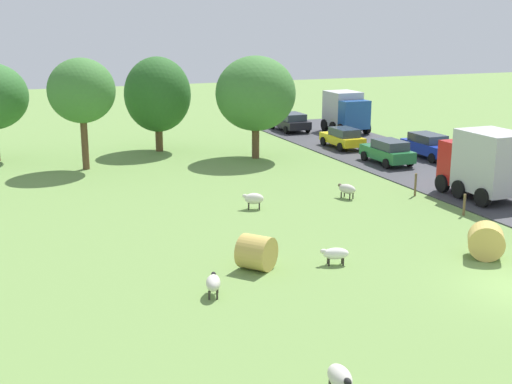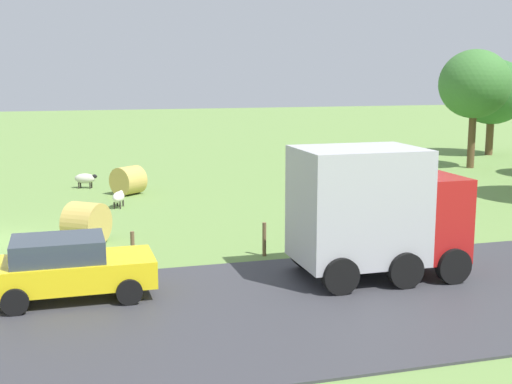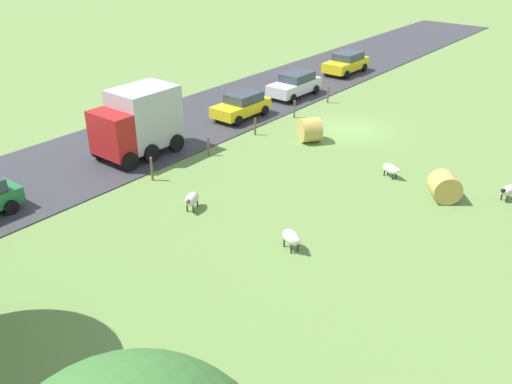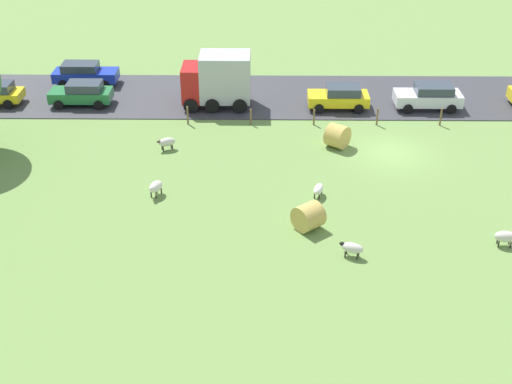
{
  "view_description": "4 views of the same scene",
  "coord_description": "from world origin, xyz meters",
  "px_view_note": "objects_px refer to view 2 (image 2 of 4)",
  "views": [
    {
      "loc": [
        -17.11,
        -17.14,
        9.21
      ],
      "look_at": [
        -6.02,
        10.5,
        1.62
      ],
      "focal_mm": 47.67,
      "sensor_mm": 36.0,
      "label": 1
    },
    {
      "loc": [
        23.56,
        2.48,
        5.67
      ],
      "look_at": [
        -2.18,
        9.9,
        0.9
      ],
      "focal_mm": 47.68,
      "sensor_mm": 36.0,
      "label": 2
    },
    {
      "loc": [
        -15.39,
        28.26,
        11.74
      ],
      "look_at": [
        -1.91,
        11.54,
        0.85
      ],
      "focal_mm": 38.35,
      "sensor_mm": 36.0,
      "label": 3
    },
    {
      "loc": [
        -35.32,
        7.63,
        18.1
      ],
      "look_at": [
        -6.74,
        7.95,
        1.25
      ],
      "focal_mm": 46.93,
      "sensor_mm": 36.0,
      "label": 4
    }
  ],
  "objects_px": {
    "sheep_1": "(361,209)",
    "truck_1": "(374,209)",
    "sheep_0": "(85,179)",
    "hay_bale_0": "(86,223)",
    "hay_bale_1": "(128,181)",
    "sheep_3": "(309,186)",
    "tree_1": "(492,92)",
    "tree_0": "(475,84)",
    "car_8": "(68,267)",
    "sheep_4": "(119,197)"
  },
  "relations": [
    {
      "from": "sheep_0",
      "to": "sheep_3",
      "type": "height_order",
      "value": "sheep_3"
    },
    {
      "from": "sheep_3",
      "to": "hay_bale_0",
      "type": "relative_size",
      "value": 0.81
    },
    {
      "from": "sheep_3",
      "to": "hay_bale_1",
      "type": "distance_m",
      "value": 8.4
    },
    {
      "from": "sheep_0",
      "to": "tree_0",
      "type": "relative_size",
      "value": 0.17
    },
    {
      "from": "sheep_1",
      "to": "truck_1",
      "type": "height_order",
      "value": "truck_1"
    },
    {
      "from": "tree_1",
      "to": "tree_0",
      "type": "bearing_deg",
      "value": -43.15
    },
    {
      "from": "hay_bale_0",
      "to": "car_8",
      "type": "relative_size",
      "value": 0.35
    },
    {
      "from": "sheep_1",
      "to": "car_8",
      "type": "height_order",
      "value": "car_8"
    },
    {
      "from": "hay_bale_0",
      "to": "tree_1",
      "type": "relative_size",
      "value": 0.22
    },
    {
      "from": "hay_bale_1",
      "to": "tree_1",
      "type": "distance_m",
      "value": 27.01
    },
    {
      "from": "hay_bale_1",
      "to": "sheep_1",
      "type": "bearing_deg",
      "value": 43.55
    },
    {
      "from": "sheep_1",
      "to": "hay_bale_0",
      "type": "bearing_deg",
      "value": -86.95
    },
    {
      "from": "sheep_0",
      "to": "hay_bale_1",
      "type": "bearing_deg",
      "value": 38.54
    },
    {
      "from": "sheep_1",
      "to": "hay_bale_0",
      "type": "distance_m",
      "value": 10.2
    },
    {
      "from": "tree_1",
      "to": "truck_1",
      "type": "distance_m",
      "value": 31.08
    },
    {
      "from": "car_8",
      "to": "sheep_3",
      "type": "bearing_deg",
      "value": 137.25
    },
    {
      "from": "truck_1",
      "to": "car_8",
      "type": "height_order",
      "value": "truck_1"
    },
    {
      "from": "sheep_3",
      "to": "tree_1",
      "type": "distance_m",
      "value": 21.33
    },
    {
      "from": "sheep_1",
      "to": "hay_bale_1",
      "type": "distance_m",
      "value": 11.53
    },
    {
      "from": "hay_bale_0",
      "to": "tree_1",
      "type": "xyz_separation_m",
      "value": [
        -17.49,
        27.59,
        3.58
      ]
    },
    {
      "from": "hay_bale_1",
      "to": "tree_0",
      "type": "relative_size",
      "value": 0.19
    },
    {
      "from": "hay_bale_0",
      "to": "car_8",
      "type": "distance_m",
      "value": 5.76
    },
    {
      "from": "tree_0",
      "to": "car_8",
      "type": "height_order",
      "value": "tree_0"
    },
    {
      "from": "sheep_4",
      "to": "sheep_3",
      "type": "bearing_deg",
      "value": 89.9
    },
    {
      "from": "hay_bale_1",
      "to": "truck_1",
      "type": "distance_m",
      "value": 15.92
    },
    {
      "from": "hay_bale_1",
      "to": "tree_0",
      "type": "distance_m",
      "value": 21.18
    },
    {
      "from": "sheep_1",
      "to": "car_8",
      "type": "relative_size",
      "value": 0.29
    },
    {
      "from": "truck_1",
      "to": "tree_1",
      "type": "bearing_deg",
      "value": 139.54
    },
    {
      "from": "hay_bale_0",
      "to": "truck_1",
      "type": "distance_m",
      "value": 9.72
    },
    {
      "from": "sheep_1",
      "to": "sheep_3",
      "type": "height_order",
      "value": "sheep_3"
    },
    {
      "from": "sheep_3",
      "to": "hay_bale_0",
      "type": "height_order",
      "value": "hay_bale_0"
    },
    {
      "from": "sheep_3",
      "to": "car_8",
      "type": "xyz_separation_m",
      "value": [
        11.62,
        -10.74,
        0.34
      ]
    },
    {
      "from": "car_8",
      "to": "sheep_0",
      "type": "bearing_deg",
      "value": 176.51
    },
    {
      "from": "hay_bale_0",
      "to": "car_8",
      "type": "xyz_separation_m",
      "value": [
        5.72,
        -0.66,
        0.17
      ]
    },
    {
      "from": "sheep_1",
      "to": "tree_0",
      "type": "distance_m",
      "value": 17.73
    },
    {
      "from": "tree_0",
      "to": "truck_1",
      "type": "height_order",
      "value": "tree_0"
    },
    {
      "from": "sheep_0",
      "to": "tree_0",
      "type": "distance_m",
      "value": 22.79
    },
    {
      "from": "hay_bale_0",
      "to": "truck_1",
      "type": "relative_size",
      "value": 0.31
    },
    {
      "from": "hay_bale_1",
      "to": "car_8",
      "type": "relative_size",
      "value": 0.33
    },
    {
      "from": "hay_bale_0",
      "to": "tree_1",
      "type": "distance_m",
      "value": 32.86
    },
    {
      "from": "sheep_4",
      "to": "hay_bale_0",
      "type": "relative_size",
      "value": 0.83
    },
    {
      "from": "sheep_0",
      "to": "truck_1",
      "type": "xyz_separation_m",
      "value": [
        17.32,
        7.1,
        1.46
      ]
    },
    {
      "from": "tree_1",
      "to": "car_8",
      "type": "xyz_separation_m",
      "value": [
        23.22,
        -28.25,
        -3.41
      ]
    },
    {
      "from": "truck_1",
      "to": "tree_0",
      "type": "bearing_deg",
      "value": 140.35
    },
    {
      "from": "sheep_0",
      "to": "hay_bale_0",
      "type": "bearing_deg",
      "value": -1.93
    },
    {
      "from": "sheep_3",
      "to": "sheep_4",
      "type": "distance_m",
      "value": 8.54
    },
    {
      "from": "tree_0",
      "to": "sheep_0",
      "type": "bearing_deg",
      "value": -87.31
    },
    {
      "from": "tree_0",
      "to": "car_8",
      "type": "bearing_deg",
      "value": -52.37
    },
    {
      "from": "sheep_0",
      "to": "truck_1",
      "type": "distance_m",
      "value": 18.78
    },
    {
      "from": "hay_bale_0",
      "to": "tree_0",
      "type": "height_order",
      "value": "tree_0"
    }
  ]
}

